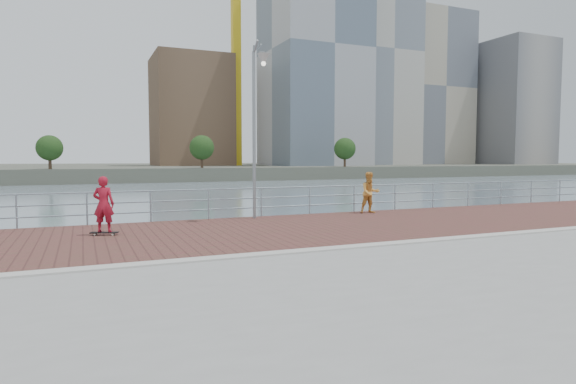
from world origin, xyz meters
name	(u,v)px	position (x,y,z in m)	size (l,w,h in m)	color
water	(320,332)	(0.00, 0.00, -2.00)	(400.00, 400.00, 0.00)	slate
seawall	(475,378)	(0.00, -5.00, -1.00)	(40.00, 24.00, 2.00)	gray
brick_lane	(268,230)	(0.00, 3.60, 0.01)	(40.00, 6.80, 0.02)	brown
curb	(321,250)	(0.00, 0.00, 0.03)	(40.00, 0.40, 0.06)	#B7B5AD
far_shore	(104,170)	(0.00, 122.50, -0.75)	(320.00, 95.00, 2.50)	#4C5142
guardrail	(235,200)	(0.00, 7.00, 0.69)	(39.06, 0.06, 1.13)	#8C9EA8
street_lamp	(258,99)	(0.58, 6.05, 4.35)	(0.45, 1.30, 6.13)	gray
skateboard	(104,233)	(-4.70, 4.50, 0.09)	(0.81, 0.45, 0.09)	black
skateboarder	(104,204)	(-4.70, 4.50, 0.92)	(0.59, 0.39, 1.62)	#AA162B
bystander	(370,193)	(5.45, 6.27, 0.85)	(0.81, 0.63, 1.66)	gold
tower_crane	(225,28)	(27.36, 104.00, 33.50)	(47.00, 2.00, 50.70)	gold
skyline	(238,72)	(30.60, 104.35, 23.42)	(233.00, 41.00, 61.97)	#ADA38E
shoreline_trees	(71,147)	(-6.74, 77.00, 4.10)	(109.43, 4.51, 6.02)	#473323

